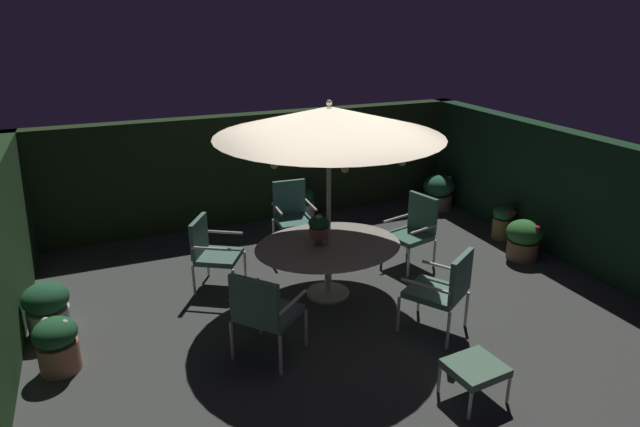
{
  "coord_description": "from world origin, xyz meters",
  "views": [
    {
      "loc": [
        -2.55,
        -5.53,
        3.49
      ],
      "look_at": [
        -0.01,
        0.51,
        1.03
      ],
      "focal_mm": 30.45,
      "sensor_mm": 36.0,
      "label": 1
    }
  ],
  "objects_px": {
    "patio_dining_table": "(328,251)",
    "ottoman_footrest": "(475,369)",
    "patio_chair_northeast": "(292,212)",
    "patio_chair_southeast": "(263,309)",
    "patio_chair_north": "(415,227)",
    "potted_plant_right_far": "(57,344)",
    "potted_plant_back_center": "(47,308)",
    "potted_plant_right_near": "(438,191)",
    "centerpiece_planter": "(319,227)",
    "potted_plant_back_left": "(503,221)",
    "patio_chair_south": "(444,287)",
    "potted_plant_left_far": "(524,238)",
    "patio_umbrella": "(329,122)",
    "potted_plant_left_near": "(301,204)",
    "patio_chair_east": "(211,249)"
  },
  "relations": [
    {
      "from": "patio_dining_table",
      "to": "ottoman_footrest",
      "type": "distance_m",
      "value": 2.46
    },
    {
      "from": "patio_chair_northeast",
      "to": "patio_chair_southeast",
      "type": "relative_size",
      "value": 1.05
    },
    {
      "from": "patio_chair_north",
      "to": "potted_plant_right_far",
      "type": "bearing_deg",
      "value": -170.73
    },
    {
      "from": "potted_plant_back_center",
      "to": "potted_plant_right_near",
      "type": "bearing_deg",
      "value": 15.58
    },
    {
      "from": "centerpiece_planter",
      "to": "potted_plant_back_left",
      "type": "relative_size",
      "value": 0.73
    },
    {
      "from": "patio_dining_table",
      "to": "patio_chair_southeast",
      "type": "bearing_deg",
      "value": -139.16
    },
    {
      "from": "patio_chair_south",
      "to": "ottoman_footrest",
      "type": "relative_size",
      "value": 1.87
    },
    {
      "from": "potted_plant_back_center",
      "to": "potted_plant_left_far",
      "type": "distance_m",
      "value": 6.45
    },
    {
      "from": "patio_chair_southeast",
      "to": "potted_plant_back_center",
      "type": "height_order",
      "value": "patio_chair_southeast"
    },
    {
      "from": "patio_umbrella",
      "to": "potted_plant_back_left",
      "type": "xyz_separation_m",
      "value": [
        3.36,
        0.61,
        -1.97
      ]
    },
    {
      "from": "potted_plant_right_near",
      "to": "potted_plant_left_far",
      "type": "height_order",
      "value": "potted_plant_right_near"
    },
    {
      "from": "potted_plant_back_center",
      "to": "potted_plant_right_far",
      "type": "relative_size",
      "value": 1.05
    },
    {
      "from": "potted_plant_right_near",
      "to": "patio_chair_north",
      "type": "bearing_deg",
      "value": -132.45
    },
    {
      "from": "ottoman_footrest",
      "to": "potted_plant_left_near",
      "type": "distance_m",
      "value": 4.96
    },
    {
      "from": "ottoman_footrest",
      "to": "potted_plant_left_near",
      "type": "height_order",
      "value": "potted_plant_left_near"
    },
    {
      "from": "patio_chair_north",
      "to": "potted_plant_back_center",
      "type": "distance_m",
      "value": 4.83
    },
    {
      "from": "patio_dining_table",
      "to": "potted_plant_back_left",
      "type": "relative_size",
      "value": 3.4
    },
    {
      "from": "patio_chair_south",
      "to": "potted_plant_left_far",
      "type": "relative_size",
      "value": 1.7
    },
    {
      "from": "patio_umbrella",
      "to": "potted_plant_right_near",
      "type": "xyz_separation_m",
      "value": [
        3.21,
        2.22,
        -1.94
      ]
    },
    {
      "from": "centerpiece_planter",
      "to": "potted_plant_right_far",
      "type": "relative_size",
      "value": 0.69
    },
    {
      "from": "centerpiece_planter",
      "to": "potted_plant_back_left",
      "type": "bearing_deg",
      "value": 9.52
    },
    {
      "from": "potted_plant_left_far",
      "to": "potted_plant_back_center",
      "type": "bearing_deg",
      "value": 175.38
    },
    {
      "from": "potted_plant_back_center",
      "to": "potted_plant_back_left",
      "type": "height_order",
      "value": "potted_plant_back_center"
    },
    {
      "from": "patio_dining_table",
      "to": "potted_plant_left_far",
      "type": "xyz_separation_m",
      "value": [
        3.12,
        -0.11,
        -0.3
      ]
    },
    {
      "from": "patio_chair_east",
      "to": "potted_plant_back_left",
      "type": "relative_size",
      "value": 1.73
    },
    {
      "from": "potted_plant_back_center",
      "to": "patio_chair_south",
      "type": "bearing_deg",
      "value": -22.55
    },
    {
      "from": "patio_dining_table",
      "to": "patio_chair_southeast",
      "type": "xyz_separation_m",
      "value": [
        -1.18,
        -1.02,
        -0.02
      ]
    },
    {
      "from": "patio_chair_southeast",
      "to": "patio_chair_south",
      "type": "xyz_separation_m",
      "value": [
        2.02,
        -0.3,
        -0.01
      ]
    },
    {
      "from": "patio_chair_northeast",
      "to": "patio_chair_south",
      "type": "relative_size",
      "value": 1.04
    },
    {
      "from": "patio_umbrella",
      "to": "potted_plant_right_near",
      "type": "bearing_deg",
      "value": 34.69
    },
    {
      "from": "patio_chair_southeast",
      "to": "potted_plant_back_left",
      "type": "relative_size",
      "value": 1.82
    },
    {
      "from": "patio_chair_south",
      "to": "potted_plant_left_far",
      "type": "height_order",
      "value": "patio_chair_south"
    },
    {
      "from": "centerpiece_planter",
      "to": "patio_chair_north",
      "type": "relative_size",
      "value": 0.4
    },
    {
      "from": "potted_plant_back_center",
      "to": "potted_plant_right_near",
      "type": "xyz_separation_m",
      "value": [
        6.52,
        1.82,
        0.01
      ]
    },
    {
      "from": "patio_umbrella",
      "to": "patio_chair_south",
      "type": "xyz_separation_m",
      "value": [
        0.84,
        -1.32,
        -1.69
      ]
    },
    {
      "from": "patio_dining_table",
      "to": "patio_chair_north",
      "type": "height_order",
      "value": "patio_chair_north"
    },
    {
      "from": "centerpiece_planter",
      "to": "potted_plant_back_center",
      "type": "height_order",
      "value": "centerpiece_planter"
    },
    {
      "from": "patio_chair_south",
      "to": "potted_plant_back_left",
      "type": "height_order",
      "value": "patio_chair_south"
    },
    {
      "from": "patio_dining_table",
      "to": "potted_plant_right_far",
      "type": "bearing_deg",
      "value": -172.88
    },
    {
      "from": "potted_plant_left_near",
      "to": "patio_chair_northeast",
      "type": "bearing_deg",
      "value": -117.72
    },
    {
      "from": "potted_plant_left_near",
      "to": "potted_plant_right_far",
      "type": "distance_m",
      "value": 4.81
    },
    {
      "from": "patio_umbrella",
      "to": "centerpiece_planter",
      "type": "bearing_deg",
      "value": 166.07
    },
    {
      "from": "patio_chair_northeast",
      "to": "ottoman_footrest",
      "type": "relative_size",
      "value": 1.95
    },
    {
      "from": "patio_umbrella",
      "to": "patio_chair_south",
      "type": "height_order",
      "value": "patio_umbrella"
    },
    {
      "from": "ottoman_footrest",
      "to": "potted_plant_right_near",
      "type": "xyz_separation_m",
      "value": [
        2.75,
        4.62,
        0.01
      ]
    },
    {
      "from": "patio_umbrella",
      "to": "patio_chair_north",
      "type": "height_order",
      "value": "patio_umbrella"
    },
    {
      "from": "potted_plant_right_near",
      "to": "potted_plant_left_far",
      "type": "bearing_deg",
      "value": -92.37
    },
    {
      "from": "potted_plant_right_near",
      "to": "potted_plant_left_far",
      "type": "distance_m",
      "value": 2.34
    },
    {
      "from": "potted_plant_left_far",
      "to": "ottoman_footrest",
      "type": "bearing_deg",
      "value": -139.29
    },
    {
      "from": "potted_plant_back_center",
      "to": "potted_plant_left_far",
      "type": "xyz_separation_m",
      "value": [
        6.43,
        -0.52,
        -0.01
      ]
    }
  ]
}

